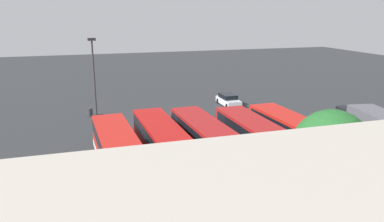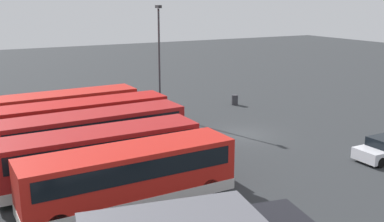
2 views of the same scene
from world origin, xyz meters
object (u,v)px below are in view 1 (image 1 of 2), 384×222
Objects in this scene: bus_single_deck_fourth at (163,143)px; waste_bin_yellow at (90,112)px; box_truck_blue at (370,126)px; bus_single_deck_fifth at (118,151)px; car_hatchback_silver at (228,100)px; bus_single_deck_second at (255,138)px; bus_single_deck_third at (207,140)px; lamp_post_tall at (94,82)px; bus_single_deck_near_end at (291,132)px.

bus_single_deck_fourth is 16.51m from waste_bin_yellow.
bus_single_deck_fourth is 12.71× the size of waste_bin_yellow.
bus_single_deck_fourth is at bearing -3.58° from box_truck_blue.
bus_single_deck_fifth reaches higher than car_hatchback_silver.
bus_single_deck_second and bus_single_deck_third have the same top height.
bus_single_deck_second is 0.93× the size of bus_single_deck_fifth.
lamp_post_tall reaches higher than box_truck_blue.
bus_single_deck_near_end is 2.43× the size of car_hatchback_silver.
waste_bin_yellow is (4.76, -15.77, -1.15)m from bus_single_deck_fourth.
bus_single_deck_second is 11.12m from box_truck_blue.
bus_single_deck_second is 11.39× the size of waste_bin_yellow.
car_hatchback_silver is at bearing -154.35° from lamp_post_tall.
car_hatchback_silver is (-8.64, -16.06, -0.92)m from bus_single_deck_third.
bus_single_deck_near_end is 0.95× the size of bus_single_deck_second.
bus_single_deck_fourth is at bearing 119.36° from lamp_post_tall.
lamp_post_tall is at bearing -36.72° from bus_single_deck_second.
car_hatchback_silver is at bearing -127.34° from bus_single_deck_fourth.
car_hatchback_silver is 4.48× the size of waste_bin_yellow.
car_hatchback_silver is (-4.76, -16.79, -0.92)m from bus_single_deck_second.
bus_single_deck_fifth is 12.20× the size of waste_bin_yellow.
box_truck_blue reaches higher than bus_single_deck_second.
bus_single_deck_fourth is at bearing 52.66° from car_hatchback_silver.
bus_single_deck_second and bus_single_deck_fifth have the same top height.
bus_single_deck_near_end and bus_single_deck_fourth have the same top height.
car_hatchback_silver is 16.89m from waste_bin_yellow.
lamp_post_tall is (4.46, -7.93, 3.69)m from bus_single_deck_fourth.
bus_single_deck_near_end is at bearing 151.12° from lamp_post_tall.
waste_bin_yellow is (0.30, -7.84, -4.84)m from lamp_post_tall.
bus_single_deck_second is 1.17× the size of lamp_post_tall.
bus_single_deck_second is 0.90× the size of bus_single_deck_fourth.
lamp_post_tall is 9.21m from waste_bin_yellow.
bus_single_deck_third is 2.73× the size of car_hatchback_silver.
lamp_post_tall reaches higher than bus_single_deck_near_end.
bus_single_deck_near_end is 7.65m from box_truck_blue.
bus_single_deck_near_end is 1.12× the size of lamp_post_tall.
bus_single_deck_fourth is at bearing -169.80° from bus_single_deck_fifth.
box_truck_blue reaches higher than bus_single_deck_third.
box_truck_blue is (-11.12, 0.27, 0.09)m from bus_single_deck_second.
waste_bin_yellow is (8.25, -15.93, -1.15)m from bus_single_deck_third.
bus_single_deck_fifth is (3.57, 0.64, -0.00)m from bus_single_deck_fourth.
bus_single_deck_near_end is 3.52m from bus_single_deck_second.
bus_single_deck_third is at bearing 117.37° from waste_bin_yellow.
bus_single_deck_second is at bearing 126.05° from waste_bin_yellow.
bus_single_deck_fourth is 1.54× the size of box_truck_blue.
bus_single_deck_fourth and bus_single_deck_fifth have the same top height.
bus_single_deck_third is 1.26× the size of lamp_post_tall.
bus_single_deck_third is 18.26m from car_hatchback_silver.
waste_bin_yellow is (15.62, -16.29, -1.14)m from bus_single_deck_near_end.
bus_single_deck_near_end is 7.39m from bus_single_deck_third.
bus_single_deck_second is 20.64m from waste_bin_yellow.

